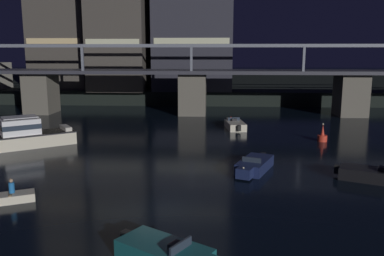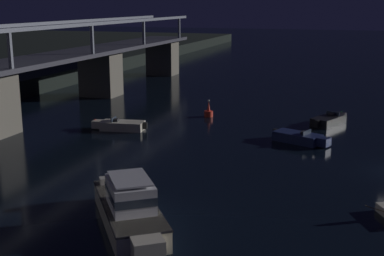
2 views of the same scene
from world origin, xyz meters
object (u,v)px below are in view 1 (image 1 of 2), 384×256
at_px(speedboat_near_right, 235,125).
at_px(dinghy_with_paddler, 11,197).
at_px(speedboat_mid_left, 374,175).
at_px(river_bridge, 193,84).
at_px(speedboat_near_center, 168,255).
at_px(speedboat_mid_center, 254,165).
at_px(channel_buoy, 322,137).
at_px(cabin_cruiser_near_left, 24,136).

relative_size(speedboat_near_right, dinghy_with_paddler, 1.86).
height_order(speedboat_mid_left, dinghy_with_paddler, dinghy_with_paddler).
xyz_separation_m(river_bridge, dinghy_with_paddler, (-8.58, -33.56, -3.80)).
bearing_deg(speedboat_near_right, river_bridge, 117.13).
distance_m(speedboat_near_center, speedboat_mid_center, 14.13).
height_order(speedboat_near_right, channel_buoy, channel_buoy).
height_order(speedboat_near_center, dinghy_with_paddler, dinghy_with_paddler).
bearing_deg(speedboat_near_center, speedboat_near_right, 82.20).
xyz_separation_m(cabin_cruiser_near_left, speedboat_near_right, (19.31, 9.96, -0.64)).
xyz_separation_m(river_bridge, speedboat_mid_center, (5.89, -26.62, -3.66)).
height_order(speedboat_mid_center, dinghy_with_paddler, dinghy_with_paddler).
bearing_deg(dinghy_with_paddler, channel_buoy, 38.02).
xyz_separation_m(speedboat_near_right, speedboat_mid_center, (0.61, -16.31, 0.00)).
distance_m(speedboat_mid_center, channel_buoy, 12.62).
bearing_deg(speedboat_mid_center, speedboat_mid_left, -13.60).
height_order(cabin_cruiser_near_left, speedboat_near_right, cabin_cruiser_near_left).
xyz_separation_m(cabin_cruiser_near_left, speedboat_mid_center, (19.92, -6.35, -0.64)).
distance_m(river_bridge, dinghy_with_paddler, 34.85).
relative_size(cabin_cruiser_near_left, channel_buoy, 4.90).
xyz_separation_m(speedboat_mid_left, dinghy_with_paddler, (-22.25, -5.06, -0.14)).
height_order(speedboat_near_center, speedboat_near_right, same).
relative_size(speedboat_mid_left, channel_buoy, 2.85).
bearing_deg(speedboat_mid_left, dinghy_with_paddler, -167.18).
bearing_deg(channel_buoy, dinghy_with_paddler, -141.98).
bearing_deg(cabin_cruiser_near_left, river_bridge, 55.31).
xyz_separation_m(cabin_cruiser_near_left, channel_buoy, (27.36, 3.84, -0.57)).
height_order(river_bridge, speedboat_near_right, river_bridge).
xyz_separation_m(speedboat_mid_left, channel_buoy, (-0.33, 12.07, 0.06)).
relative_size(cabin_cruiser_near_left, speedboat_near_right, 1.65).
bearing_deg(river_bridge, channel_buoy, -50.94).
distance_m(speedboat_near_center, dinghy_with_paddler, 11.70).
xyz_separation_m(cabin_cruiser_near_left, speedboat_mid_left, (27.69, -8.23, -0.64)).
height_order(speedboat_mid_left, channel_buoy, channel_buoy).
height_order(speedboat_mid_center, channel_buoy, channel_buoy).
height_order(cabin_cruiser_near_left, channel_buoy, cabin_cruiser_near_left).
distance_m(speedboat_near_right, dinghy_with_paddler, 27.07).
bearing_deg(speedboat_mid_left, speedboat_mid_center, 166.40).
bearing_deg(dinghy_with_paddler, river_bridge, 75.65).
relative_size(cabin_cruiser_near_left, dinghy_with_paddler, 3.06).
relative_size(river_bridge, channel_buoy, 51.36).
bearing_deg(speedboat_near_center, channel_buoy, 62.76).
relative_size(speedboat_mid_left, speedboat_mid_center, 0.99).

